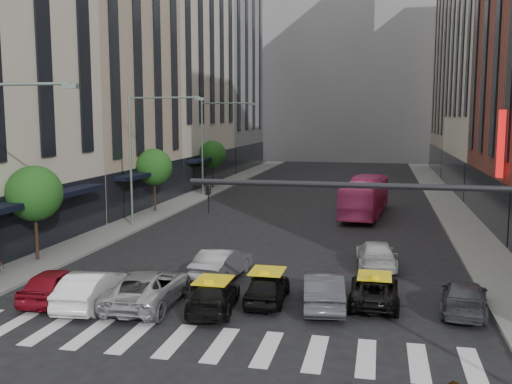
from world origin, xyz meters
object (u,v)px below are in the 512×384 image
Objects in this scene: streetlamp_far at (212,135)px; car_red at (55,284)px; car_white_front at (91,289)px; streetlamp_mid at (143,142)px; taxi_left at (214,296)px; taxi_center at (267,287)px; bus at (365,197)px.

car_red is (2.64, -31.47, -5.22)m from streetlamp_far.
streetlamp_mid is at bearing -79.30° from car_white_front.
streetlamp_mid and streetlamp_far have the same top height.
car_white_front is at bearing 166.06° from car_red.
car_red is 1.85m from car_white_front.
taxi_center reaches higher than taxi_left.
car_white_front reaches higher than taxi_center.
streetlamp_mid is 2.15× the size of taxi_left.
taxi_left is at bearing -73.19° from streetlamp_far.
car_red is 0.92× the size of car_white_front.
car_red is 26.50m from bus.
streetlamp_far is at bearing -89.53° from car_red.
taxi_center is at bearing -149.11° from taxi_left.
taxi_center is at bearing -173.61° from car_red.
streetlamp_mid reaches higher than taxi_left.
streetlamp_far is 2.23× the size of car_red.
bus is (14.62, 8.16, -4.44)m from streetlamp_mid.
streetlamp_far is 32.01m from car_red.
car_red is at bearing -85.20° from streetlamp_far.
streetlamp_mid is 16.54m from car_red.
taxi_left is (4.98, 0.51, -0.11)m from car_white_front.
taxi_center is (11.31, -13.82, -5.25)m from streetlamp_mid.
streetlamp_mid is at bearing -90.00° from streetlamp_far.
streetlamp_far is at bearing -87.11° from car_white_front.
car_white_front is at bearing 14.29° from taxi_center.
taxi_center is at bearing 87.51° from bus.
streetlamp_mid is 2.36× the size of taxi_center.
taxi_left is 2.36m from taxi_center.
car_red is 0.38× the size of bus.
taxi_left is (9.44, -31.26, -5.30)m from streetlamp_far.
streetlamp_mid reaches higher than taxi_center.
car_red reaches higher than taxi_center.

